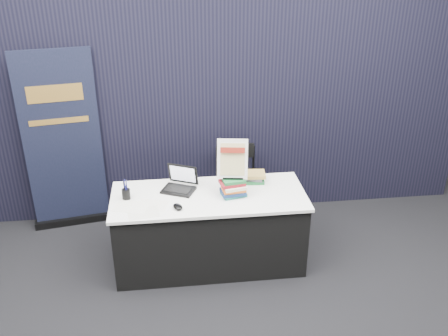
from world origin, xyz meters
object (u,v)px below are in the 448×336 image
at_px(book_stack_tall, 233,187).
at_px(info_sign, 232,160).
at_px(book_stack_short, 253,177).
at_px(pullup_banner, 64,152).
at_px(stacking_chair, 237,184).
at_px(laptop, 178,184).
at_px(display_table, 209,229).

bearing_deg(book_stack_tall, info_sign, 90.00).
xyz_separation_m(book_stack_short, pullup_banner, (-1.89, 0.68, 0.06)).
distance_m(info_sign, stacking_chair, 0.87).
distance_m(book_stack_short, stacking_chair, 0.51).
height_order(laptop, book_stack_short, laptop).
xyz_separation_m(display_table, book_stack_tall, (0.22, -0.03, 0.46)).
bearing_deg(stacking_chair, book_stack_short, -65.40).
xyz_separation_m(book_stack_short, info_sign, (-0.24, -0.22, 0.30)).
bearing_deg(laptop, stacking_chair, 61.75).
distance_m(display_table, pullup_banner, 1.76).
relative_size(book_stack_short, pullup_banner, 0.13).
height_order(book_stack_short, pullup_banner, pullup_banner).
bearing_deg(display_table, info_sign, 0.77).
xyz_separation_m(display_table, pullup_banner, (-1.43, 0.90, 0.48)).
xyz_separation_m(pullup_banner, stacking_chair, (1.79, -0.28, -0.35)).
relative_size(display_table, laptop, 5.15).
bearing_deg(pullup_banner, stacking_chair, -18.22).
bearing_deg(book_stack_short, pullup_banner, 160.14).
relative_size(book_stack_tall, info_sign, 0.60).
xyz_separation_m(laptop, pullup_banner, (-1.16, 0.75, 0.06)).
distance_m(display_table, book_stack_tall, 0.51).
xyz_separation_m(display_table, laptop, (-0.28, 0.15, 0.43)).
bearing_deg(laptop, display_table, -3.55).
height_order(laptop, stacking_chair, laptop).
distance_m(book_stack_tall, book_stack_short, 0.34).
xyz_separation_m(laptop, info_sign, (0.49, -0.15, 0.29)).
bearing_deg(pullup_banner, book_stack_tall, -38.85).
bearing_deg(pullup_banner, book_stack_short, -29.36).
relative_size(laptop, book_stack_short, 1.39).
bearing_deg(pullup_banner, display_table, -41.67).
height_order(book_stack_tall, pullup_banner, pullup_banner).
height_order(display_table, laptop, laptop).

